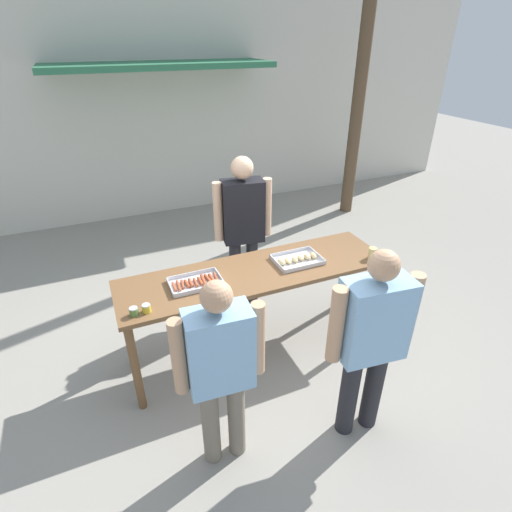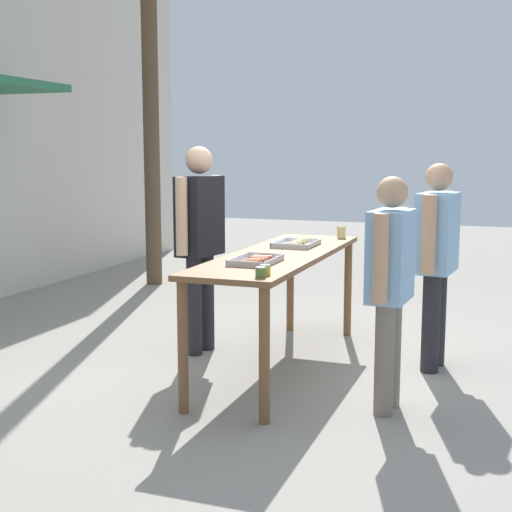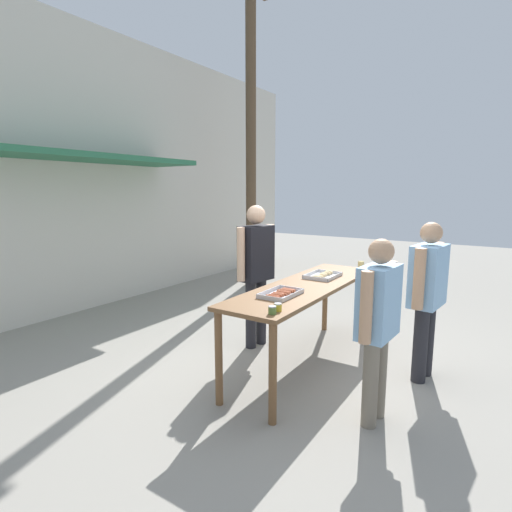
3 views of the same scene
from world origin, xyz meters
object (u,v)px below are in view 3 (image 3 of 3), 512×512
beer_cup (361,265)px  person_customer_holding_hotdog (378,317)px  condiment_jar_mustard (272,310)px  condiment_jar_ketchup (278,307)px  person_server_behind_table (256,264)px  utility_pole (251,118)px  food_tray_sausages (281,294)px  food_tray_buns (323,276)px  person_customer_with_cup (427,289)px

beer_cup → person_customer_holding_hotdog: (-1.78, -0.74, -0.06)m
condiment_jar_mustard → condiment_jar_ketchup: 0.09m
condiment_jar_ketchup → person_server_behind_table: size_ratio=0.04×
utility_pole → food_tray_sausages: bearing=-142.3°
food_tray_sausages → food_tray_buns: 0.98m
food_tray_sausages → beer_cup: (1.66, -0.23, 0.04)m
person_server_behind_table → person_customer_holding_hotdog: size_ratio=1.13×
person_customer_with_cup → utility_pole: (2.53, 3.83, 2.37)m
condiment_jar_mustard → condiment_jar_ketchup: (0.09, 0.00, 0.00)m
beer_cup → person_customer_holding_hotdog: person_customer_holding_hotdog is taller
food_tray_sausages → person_customer_holding_hotdog: (-0.11, -0.97, -0.03)m
food_tray_buns → condiment_jar_mustard: size_ratio=6.43×
person_customer_holding_hotdog → food_tray_sausages: bearing=-92.5°
condiment_jar_mustard → beer_cup: 2.22m
food_tray_buns → beer_cup: size_ratio=4.03×
beer_cup → person_customer_holding_hotdog: 1.93m
food_tray_buns → utility_pole: (2.49, 2.68, 2.37)m
food_tray_sausages → utility_pole: utility_pole is taller
food_tray_sausages → condiment_jar_ketchup: 0.51m
food_tray_sausages → condiment_jar_ketchup: size_ratio=6.54×
person_server_behind_table → person_customer_with_cup: person_server_behind_table is taller
person_customer_holding_hotdog → condiment_jar_ketchup: bearing=-60.9°
condiment_jar_ketchup → utility_pole: bearing=36.5°
food_tray_sausages → utility_pole: (3.47, 2.68, 2.38)m
person_server_behind_table → condiment_jar_ketchup: bearing=-131.1°
condiment_jar_ketchup → person_customer_holding_hotdog: size_ratio=0.04×
condiment_jar_mustard → person_customer_with_cup: size_ratio=0.04×
food_tray_sausages → person_customer_with_cup: 1.49m
person_customer_with_cup → food_tray_buns: bearing=-85.2°
food_tray_buns → condiment_jar_mustard: condiment_jar_mustard is taller
food_tray_sausages → condiment_jar_mustard: condiment_jar_mustard is taller
beer_cup → person_server_behind_table: size_ratio=0.06×
condiment_jar_mustard → person_customer_holding_hotdog: 0.86m
utility_pole → person_customer_holding_hotdog: bearing=-134.5°
food_tray_sausages → person_server_behind_table: person_server_behind_table is taller
condiment_jar_mustard → person_customer_with_cup: bearing=-31.6°
food_tray_sausages → condiment_jar_mustard: bearing=-157.3°
condiment_jar_mustard → beer_cup: bearing=0.1°
food_tray_buns → condiment_jar_ketchup: condiment_jar_ketchup is taller
food_tray_sausages → person_server_behind_table: 1.08m
person_customer_holding_hotdog → beer_cup: bearing=-153.2°
food_tray_buns → person_customer_with_cup: bearing=-91.6°
condiment_jar_ketchup → person_server_behind_table: person_server_behind_table is taller
condiment_jar_ketchup → beer_cup: bearing=0.1°
condiment_jar_mustard → person_server_behind_table: size_ratio=0.04×
beer_cup → food_tray_sausages: bearing=172.3°
beer_cup → person_server_behind_table: bearing=132.6°
food_tray_sausages → food_tray_buns: size_ratio=1.02×
beer_cup → utility_pole: utility_pole is taller
person_customer_with_cup → utility_pole: bearing=-117.0°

